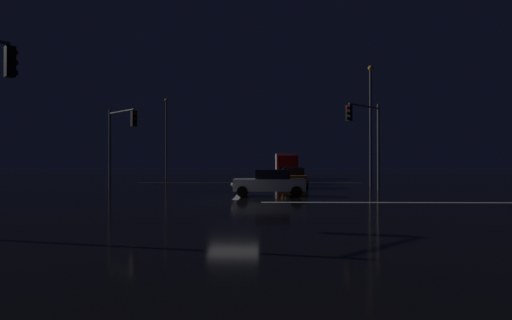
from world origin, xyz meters
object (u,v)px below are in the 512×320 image
Objects in this scene: box_truck at (286,165)px; sedan_white_crossing at (270,183)px; sedan_orange at (293,178)px; sedan_silver at (293,175)px; sedan_red at (286,174)px; streetlamp_right_near at (371,117)px; traffic_signal_nw at (120,134)px; streetlamp_left_far at (166,133)px; traffic_signal_ne at (366,130)px.

box_truck is 1.91× the size of sedan_white_crossing.
box_truck is at bearing 88.97° from sedan_orange.
sedan_orange is 8.57m from sedan_white_crossing.
sedan_orange is at bearing 77.08° from sedan_white_crossing.
sedan_red is at bearing 93.03° from sedan_silver.
sedan_silver and sedan_red have the same top height.
streetlamp_right_near reaches higher than sedan_orange.
traffic_signal_nw reaches higher than box_truck.
sedan_silver is 16.52m from traffic_signal_nw.
sedan_orange is 0.74× the size of traffic_signal_nw.
sedan_orange is at bearing -158.92° from streetlamp_right_near.
sedan_orange is 19.53m from box_truck.
streetlamp_right_near is 1.03× the size of streetlamp_left_far.
sedan_red is at bearing 52.57° from traffic_signal_nw.
traffic_signal_ne is at bearing -37.72° from sedan_orange.
traffic_signal_nw is (-10.51, 4.61, 3.23)m from sedan_white_crossing.
sedan_silver is 8.83m from streetlamp_right_near.
sedan_orange is 1.00× the size of sedan_silver.
streetlamp_right_near reaches higher than sedan_white_crossing.
traffic_signal_ne is at bearing -73.45° from sedan_red.
sedan_silver is 1.00× the size of sedan_white_crossing.
sedan_red is 0.74× the size of traffic_signal_nw.
sedan_orange is at bearing 142.28° from traffic_signal_ne.
sedan_white_crossing is 0.74× the size of traffic_signal_nw.
traffic_signal_ne is (17.27, -0.01, 0.22)m from traffic_signal_nw.
sedan_orange is 1.00× the size of sedan_red.
streetlamp_right_near is (8.58, 10.92, 4.98)m from sedan_white_crossing.
sedan_silver is at bearing 114.28° from traffic_signal_ne.
sedan_white_crossing is at bearing -145.75° from traffic_signal_ne.
streetlamp_left_far reaches higher than traffic_signal_nw.
sedan_orange is 0.44× the size of streetlamp_left_far.
streetlamp_left_far is (-19.09, 22.32, 1.35)m from traffic_signal_ne.
sedan_silver is at bearing -90.02° from box_truck.
sedan_white_crossing is 30.00m from streetlamp_left_far.
box_truck is 0.84× the size of streetlamp_left_far.
box_truck is at bearing 89.98° from sedan_silver.
sedan_red is at bearing 106.55° from traffic_signal_ne.
box_truck reaches higher than sedan_white_crossing.
sedan_silver is at bearing 149.95° from streetlamp_right_near.
traffic_signal_nw is 22.44m from streetlamp_left_far.
streetlamp_left_far is (-14.59, -0.94, 3.90)m from box_truck.
sedan_red is (0.01, 12.52, 0.00)m from sedan_orange.
streetlamp_right_near is (6.65, -9.95, 4.98)m from sedan_red.
traffic_signal_nw is 17.28m from traffic_signal_ne.
streetlamp_right_near is at bearing 21.08° from sedan_orange.
sedan_white_crossing is at bearing -94.65° from box_truck.
sedan_white_crossing is 8.88m from traffic_signal_ne.
sedan_silver is 0.43× the size of streetlamp_right_near.
streetlamp_left_far is at bearing -176.32° from box_truck.
traffic_signal_ne is 6.75m from streetlamp_right_near.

